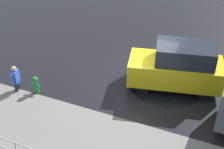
# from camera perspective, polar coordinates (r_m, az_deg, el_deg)

# --- Properties ---
(ground_plane) EXTENTS (60.00, 60.00, 0.00)m
(ground_plane) POSITION_cam_1_polar(r_m,az_deg,el_deg) (13.94, 5.40, -1.50)
(ground_plane) COLOR black
(kerb_strip) EXTENTS (24.00, 3.20, 0.04)m
(kerb_strip) POSITION_cam_1_polar(r_m,az_deg,el_deg) (10.93, -1.96, -13.03)
(kerb_strip) COLOR slate
(kerb_strip) RESTS_ON ground
(moving_hatchback) EXTENTS (4.19, 2.55, 2.06)m
(moving_hatchback) POSITION_cam_1_polar(r_m,az_deg,el_deg) (13.35, 11.92, 1.42)
(moving_hatchback) COLOR yellow
(moving_hatchback) RESTS_ON ground
(fire_hydrant) EXTENTS (0.42, 0.31, 0.80)m
(fire_hydrant) POSITION_cam_1_polar(r_m,az_deg,el_deg) (13.42, -13.79, -1.90)
(fire_hydrant) COLOR #197A2D
(fire_hydrant) RESTS_ON ground
(pedestrian) EXTENTS (0.31, 0.56, 1.22)m
(pedestrian) POSITION_cam_1_polar(r_m,az_deg,el_deg) (13.61, -17.27, -0.51)
(pedestrian) COLOR blue
(pedestrian) RESTS_ON ground
(puddle_patch) EXTENTS (3.43, 3.43, 0.01)m
(puddle_patch) POSITION_cam_1_polar(r_m,az_deg,el_deg) (14.04, 10.02, -1.59)
(puddle_patch) COLOR black
(puddle_patch) RESTS_ON ground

